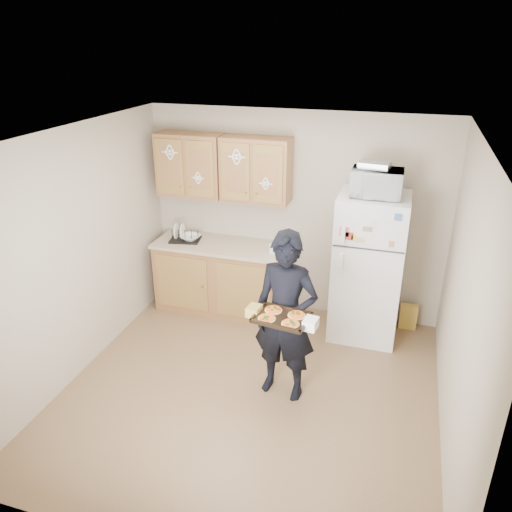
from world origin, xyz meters
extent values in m
plane|color=brown|center=(0.00, 0.00, 0.00)|extent=(3.60, 3.60, 0.00)
plane|color=silver|center=(0.00, 0.00, 2.50)|extent=(3.60, 3.60, 0.00)
cube|color=#B1A490|center=(0.00, 1.80, 1.25)|extent=(3.60, 0.04, 2.50)
cube|color=#B1A490|center=(0.00, -1.80, 1.25)|extent=(3.60, 0.04, 2.50)
cube|color=#B1A490|center=(-1.80, 0.00, 1.25)|extent=(0.04, 3.60, 2.50)
cube|color=#B1A490|center=(1.80, 0.00, 1.25)|extent=(0.04, 3.60, 2.50)
cube|color=white|center=(0.95, 1.43, 0.85)|extent=(0.75, 0.70, 1.70)
cube|color=brown|center=(-0.85, 1.48, 0.43)|extent=(1.60, 0.60, 0.86)
cube|color=beige|center=(-0.85, 1.48, 0.88)|extent=(1.64, 0.64, 0.04)
cube|color=brown|center=(-1.25, 1.61, 1.83)|extent=(0.80, 0.33, 0.75)
cube|color=brown|center=(-0.43, 1.61, 1.83)|extent=(0.80, 0.33, 0.75)
cube|color=#F1DB55|center=(1.47, 1.67, 0.16)|extent=(0.20, 0.07, 0.32)
imported|color=black|center=(0.32, 0.11, 0.85)|extent=(0.66, 0.48, 1.69)
cube|color=black|center=(0.36, -0.19, 1.01)|extent=(0.50, 0.39, 0.04)
cylinder|color=orange|center=(0.24, -0.25, 1.03)|extent=(0.15, 0.15, 0.02)
cylinder|color=orange|center=(0.45, -0.28, 1.03)|extent=(0.15, 0.15, 0.02)
cylinder|color=orange|center=(0.26, -0.10, 1.03)|extent=(0.15, 0.15, 0.02)
cylinder|color=orange|center=(0.47, -0.12, 1.03)|extent=(0.15, 0.15, 0.02)
imported|color=white|center=(0.95, 1.38, 1.85)|extent=(0.53, 0.36, 0.29)
cube|color=silver|center=(0.91, 1.41, 2.02)|extent=(0.33, 0.25, 0.07)
cube|color=black|center=(-1.31, 1.46, 0.97)|extent=(0.41, 0.34, 0.15)
imported|color=white|center=(-1.24, 1.46, 0.95)|extent=(0.29, 0.29, 0.06)
imported|color=white|center=(-0.15, 1.41, 0.99)|extent=(0.09, 0.09, 0.17)
camera|label=1|loc=(1.23, -3.80, 3.25)|focal=35.00mm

